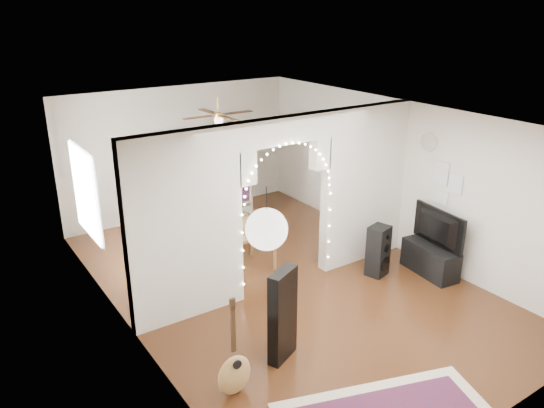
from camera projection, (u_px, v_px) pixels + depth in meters
floor at (283, 282)px, 8.56m from camera, size 7.50×7.50×0.00m
ceiling at (285, 116)px, 7.61m from camera, size 5.00×7.50×0.02m
wall_back at (180, 152)px, 10.99m from camera, size 5.00×0.02×2.70m
wall_front at (505, 316)px, 5.18m from camera, size 5.00×0.02×2.70m
wall_left at (124, 243)px, 6.78m from camera, size 0.02×7.50×2.70m
wall_right at (399, 176)px, 9.39m from camera, size 0.02×7.50×2.70m
divider_wall at (284, 200)px, 8.06m from camera, size 5.00×0.20×2.70m
fairy_lights at (289, 194)px, 7.91m from camera, size 1.64×0.04×1.60m
window at (85, 193)px, 8.14m from camera, size 0.04×1.20×1.40m
wall_clock at (429, 142)px, 8.65m from camera, size 0.03×0.31×0.31m
picture_frames at (445, 183)px, 8.55m from camera, size 0.02×0.50×0.70m
paper_lantern at (266, 229)px, 4.91m from camera, size 0.40×0.40×0.40m
ceiling_fan at (218, 115)px, 9.27m from camera, size 1.10×1.10×0.30m
guitar_case at (283, 315)px, 6.53m from camera, size 0.49×0.34×1.23m
acoustic_guitar at (234, 360)px, 5.95m from camera, size 0.43×0.15×1.06m
tabby_cat at (279, 290)px, 8.05m from camera, size 0.24×0.53×0.35m
floor_speaker at (378, 251)px, 8.67m from camera, size 0.40×0.37×0.86m
media_console at (430, 260)px, 8.77m from camera, size 0.51×1.04×0.50m
tv at (434, 229)px, 8.57m from camera, size 0.27×1.08×0.62m
bookcase at (212, 187)px, 10.41m from camera, size 1.69×0.90×1.68m
dining_table at (238, 235)px, 8.66m from camera, size 1.27×0.91×0.76m
flower_vase at (238, 225)px, 8.60m from camera, size 0.20×0.20×0.19m
dining_chair_left at (204, 243)px, 9.32m from camera, size 0.72×0.73×0.54m
dining_chair_right at (228, 227)px, 10.00m from camera, size 0.75×0.76×0.56m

